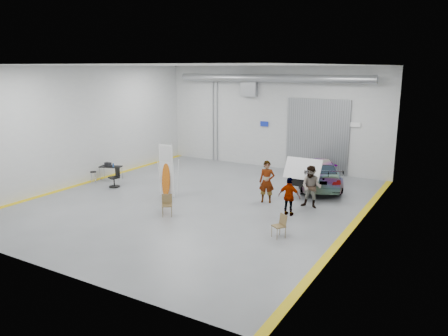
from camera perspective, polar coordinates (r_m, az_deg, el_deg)
The scene contains 13 objects.
ground at distance 19.86m, azimuth -3.33°, elevation -4.31°, with size 16.00×16.00×0.00m, color slate.
room_shell at distance 20.80m, azimuth 0.49°, elevation 7.97°, with size 14.02×16.18×6.01m.
sedan_car at distance 22.51m, azimuth 12.19°, elevation -0.58°, with size 2.05×5.03×1.46m, color white.
person_a at distance 19.48m, azimuth 5.62°, elevation -1.79°, with size 0.69×0.45×1.90m, color #8F684E.
person_b at distance 19.03m, azimuth 11.34°, elevation -2.44°, with size 0.90×0.69×1.84m, color slate.
person_c at distance 17.92m, azimuth 8.53°, elevation -3.71°, with size 0.92×0.38×1.60m, color #A35E36.
surfboard_display at distance 20.22m, azimuth -7.60°, elevation -0.93°, with size 0.75×0.24×2.65m.
folding_chair_near at distance 17.97m, azimuth -7.42°, elevation -5.39°, with size 0.57×0.63×0.87m.
folding_chair_far at distance 15.75m, azimuth 7.15°, elevation -8.10°, with size 0.55×0.60×0.85m.
shop_stool at distance 23.70m, azimuth -16.68°, elevation -1.18°, with size 0.32×0.32×0.63m.
work_table at distance 24.21m, azimuth -14.67°, elevation 0.24°, with size 1.28×0.91×0.94m.
office_chair at distance 22.67m, azimuth -14.06°, elevation -1.32°, with size 0.57×0.59×1.02m.
trunk_lid at distance 20.25m, azimuth 10.27°, elevation 0.17°, with size 1.70×1.03×0.04m, color silver.
Camera 1 is at (10.53, -15.77, 5.93)m, focal length 35.00 mm.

